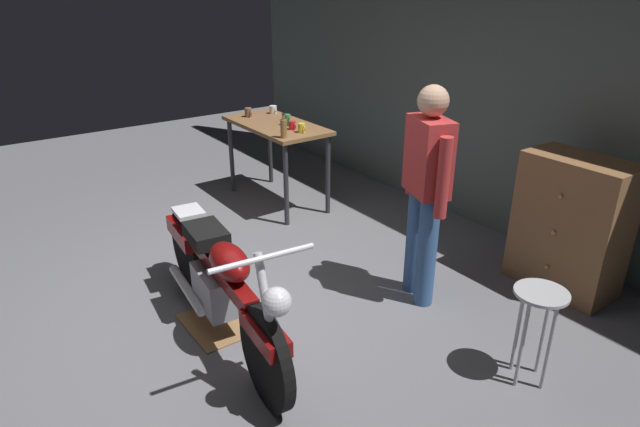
% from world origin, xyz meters
% --- Properties ---
extents(ground_plane, '(12.00, 12.00, 0.00)m').
position_xyz_m(ground_plane, '(0.00, 0.00, 0.00)').
color(ground_plane, slate).
extents(back_wall, '(8.00, 0.12, 3.10)m').
position_xyz_m(back_wall, '(0.00, 2.80, 1.55)').
color(back_wall, '#56605B').
rests_on(back_wall, ground_plane).
extents(workbench, '(1.30, 0.64, 0.90)m').
position_xyz_m(workbench, '(-1.71, 1.39, 0.79)').
color(workbench, brown).
rests_on(workbench, ground_plane).
extents(motorcycle, '(2.18, 0.60, 1.00)m').
position_xyz_m(motorcycle, '(0.19, -0.25, 0.45)').
color(motorcycle, black).
rests_on(motorcycle, ground_plane).
extents(person_standing, '(0.54, 0.34, 1.67)m').
position_xyz_m(person_standing, '(0.63, 1.24, 0.93)').
color(person_standing, '#395E94').
rests_on(person_standing, ground_plane).
extents(shop_stool, '(0.32, 0.32, 0.64)m').
position_xyz_m(shop_stool, '(1.73, 1.11, 0.50)').
color(shop_stool, '#B2B2B7').
rests_on(shop_stool, ground_plane).
extents(wooden_dresser, '(0.80, 0.47, 1.10)m').
position_xyz_m(wooden_dresser, '(1.20, 2.30, 0.55)').
color(wooden_dresser, brown).
rests_on(wooden_dresser, ground_plane).
extents(drip_tray, '(0.56, 0.40, 0.01)m').
position_xyz_m(drip_tray, '(0.05, -0.24, 0.01)').
color(drip_tray, olive).
rests_on(drip_tray, ground_plane).
extents(mug_yellow_tall, '(0.10, 0.07, 0.09)m').
position_xyz_m(mug_yellow_tall, '(-1.24, 1.40, 0.95)').
color(mug_yellow_tall, yellow).
rests_on(mug_yellow_tall, workbench).
extents(mug_green_speckled, '(0.11, 0.07, 0.11)m').
position_xyz_m(mug_green_speckled, '(-1.57, 1.44, 0.96)').
color(mug_green_speckled, '#3D7F4C').
rests_on(mug_green_speckled, workbench).
extents(mug_brown_stoneware, '(0.11, 0.08, 0.10)m').
position_xyz_m(mug_brown_stoneware, '(-2.13, 1.29, 0.95)').
color(mug_brown_stoneware, brown).
rests_on(mug_brown_stoneware, workbench).
extents(mug_red_diner, '(0.10, 0.07, 0.09)m').
position_xyz_m(mug_red_diner, '(-1.39, 1.39, 0.94)').
color(mug_red_diner, red).
rests_on(mug_red_diner, workbench).
extents(mug_white_ceramic, '(0.12, 0.08, 0.09)m').
position_xyz_m(mug_white_ceramic, '(-2.11, 1.60, 0.94)').
color(mug_white_ceramic, white).
rests_on(mug_white_ceramic, workbench).
extents(bottle, '(0.06, 0.06, 0.24)m').
position_xyz_m(bottle, '(-1.18, 1.15, 1.00)').
color(bottle, olive).
rests_on(bottle, workbench).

